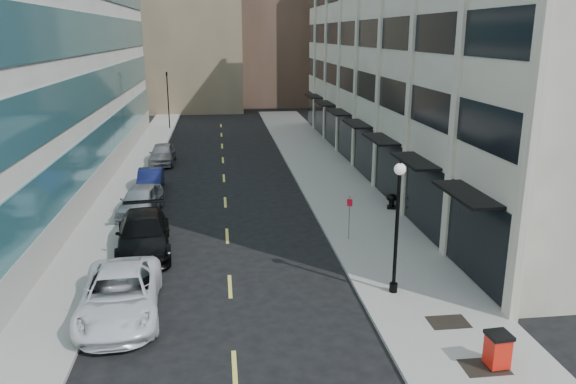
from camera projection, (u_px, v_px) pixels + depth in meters
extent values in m
cube|color=gray|center=(345.00, 197.00, 35.31)|extent=(5.00, 80.00, 0.15)
cube|color=gray|center=(116.00, 205.00, 33.65)|extent=(3.00, 80.00, 0.15)
cube|color=beige|center=(455.00, 48.00, 40.69)|extent=(14.00, 46.00, 18.00)
cube|color=black|center=(358.00, 145.00, 41.77)|extent=(0.18, 46.00, 3.60)
cube|color=black|center=(360.00, 84.00, 40.55)|extent=(0.12, 46.00, 1.80)
cube|color=black|center=(362.00, 33.00, 39.59)|extent=(0.12, 46.00, 1.80)
cube|color=beige|center=(539.00, 66.00, 17.90)|extent=(0.35, 0.60, 18.00)
cube|color=beige|center=(461.00, 58.00, 23.63)|extent=(0.35, 0.60, 18.00)
cube|color=beige|center=(413.00, 53.00, 29.36)|extent=(0.35, 0.60, 18.00)
cube|color=beige|center=(381.00, 50.00, 35.09)|extent=(0.35, 0.60, 18.00)
cube|color=beige|center=(358.00, 48.00, 40.82)|extent=(0.35, 0.60, 18.00)
cube|color=beige|center=(340.00, 46.00, 46.55)|extent=(0.35, 0.60, 18.00)
cube|color=beige|center=(327.00, 44.00, 52.28)|extent=(0.35, 0.60, 18.00)
cube|color=beige|center=(316.00, 43.00, 58.00)|extent=(0.35, 0.60, 18.00)
cube|color=black|center=(466.00, 194.00, 22.08)|extent=(1.30, 4.00, 0.12)
cube|color=black|center=(414.00, 161.00, 27.81)|extent=(1.30, 4.00, 0.12)
cube|color=black|center=(381.00, 139.00, 33.54)|extent=(1.30, 4.00, 0.12)
cube|color=black|center=(356.00, 124.00, 39.26)|extent=(1.30, 4.00, 0.12)
cube|color=black|center=(339.00, 112.00, 44.99)|extent=(1.30, 4.00, 0.12)
cube|color=black|center=(325.00, 103.00, 50.72)|extent=(1.30, 4.00, 0.12)
cube|color=black|center=(314.00, 96.00, 56.45)|extent=(1.30, 4.00, 0.12)
cube|color=gray|center=(111.00, 166.00, 39.94)|extent=(0.20, 46.00, 1.80)
cube|color=#316972|center=(108.00, 137.00, 39.37)|extent=(0.14, 45.60, 2.40)
cube|color=#316972|center=(104.00, 86.00, 38.41)|extent=(0.14, 45.60, 2.40)
cube|color=#316972|center=(99.00, 33.00, 37.46)|extent=(0.14, 45.60, 2.40)
cube|color=#867358|center=(187.00, 3.00, 75.99)|extent=(14.00, 18.00, 28.00)
cube|color=#867358|center=(124.00, 27.00, 85.17)|extent=(12.00, 14.00, 22.00)
cube|color=beige|center=(348.00, 33.00, 77.78)|extent=(10.00, 14.00, 20.00)
cube|color=black|center=(485.00, 367.00, 17.16)|extent=(1.40, 1.00, 0.01)
cube|color=black|center=(448.00, 322.00, 19.83)|extent=(1.40, 1.00, 0.01)
cube|color=#D8CC4C|center=(235.00, 370.00, 17.25)|extent=(0.15, 2.20, 0.01)
cube|color=#D8CC4C|center=(230.00, 286.00, 22.98)|extent=(0.15, 2.20, 0.01)
cube|color=#D8CC4C|center=(227.00, 236.00, 28.71)|extent=(0.15, 2.20, 0.01)
cube|color=#D8CC4C|center=(225.00, 202.00, 34.44)|extent=(0.15, 2.20, 0.01)
cube|color=#D8CC4C|center=(224.00, 178.00, 40.17)|extent=(0.15, 2.20, 0.01)
cube|color=#D8CC4C|center=(223.00, 160.00, 45.90)|extent=(0.15, 2.20, 0.01)
cube|color=#D8CC4C|center=(222.00, 146.00, 51.63)|extent=(0.15, 2.20, 0.01)
cube|color=#D8CC4C|center=(221.00, 135.00, 57.36)|extent=(0.15, 2.20, 0.01)
cube|color=#D8CC4C|center=(221.00, 126.00, 63.09)|extent=(0.15, 2.20, 0.01)
cylinder|color=black|center=(168.00, 102.00, 59.71)|extent=(0.12, 0.12, 6.00)
imported|color=black|center=(167.00, 73.00, 58.90)|extent=(0.66, 0.66, 1.98)
imported|color=white|center=(120.00, 295.00, 20.37)|extent=(3.16, 6.20, 1.68)
imported|color=black|center=(144.00, 234.00, 26.46)|extent=(3.07, 6.24, 1.75)
imported|color=#9FA2A8|center=(141.00, 200.00, 31.91)|extent=(2.53, 5.09, 1.67)
imported|color=#121846|center=(150.00, 180.00, 36.71)|extent=(1.66, 4.43, 1.45)
imported|color=gray|center=(162.00, 154.00, 44.45)|extent=(1.91, 4.71, 1.60)
cube|color=red|center=(497.00, 351.00, 17.06)|extent=(0.66, 0.66, 0.99)
cube|color=black|center=(499.00, 335.00, 16.91)|extent=(0.74, 0.74, 0.12)
cylinder|color=black|center=(485.00, 358.00, 17.46)|extent=(0.06, 0.22, 0.22)
cylinder|color=black|center=(497.00, 357.00, 17.51)|extent=(0.06, 0.22, 0.22)
cylinder|color=black|center=(393.00, 287.00, 22.13)|extent=(0.32, 0.32, 0.36)
cylinder|color=black|center=(397.00, 232.00, 21.50)|extent=(0.14, 0.14, 4.63)
sphere|color=silver|center=(400.00, 169.00, 20.82)|extent=(0.44, 0.44, 0.44)
cone|color=black|center=(400.00, 163.00, 20.76)|extent=(0.12, 0.12, 0.18)
cylinder|color=slate|center=(349.00, 218.00, 27.55)|extent=(0.04, 0.04, 2.22)
cube|color=red|center=(350.00, 203.00, 27.32)|extent=(0.25, 0.14, 0.35)
cube|color=black|center=(391.00, 207.00, 32.73)|extent=(0.59, 0.59, 0.14)
cylinder|color=black|center=(391.00, 203.00, 32.65)|extent=(0.29, 0.29, 0.45)
ellipsoid|color=black|center=(392.00, 198.00, 32.56)|extent=(0.63, 0.63, 0.44)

